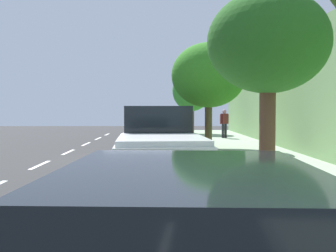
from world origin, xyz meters
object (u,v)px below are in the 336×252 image
object	(u,v)px
parked_suv_red_mid	(162,129)
pedestrian_on_phone	(224,122)
parked_sedan_grey_far	(162,126)
street_tree_corner	(192,91)
parked_pickup_white_second	(159,148)
bicycle_at_curb	(175,137)
cyclist_with_backpack	(180,125)
street_tree_far_end	(209,75)
street_tree_mid_block	(268,44)

from	to	relation	value
parked_suv_red_mid	pedestrian_on_phone	world-z (taller)	parked_suv_red_mid
parked_sedan_grey_far	street_tree_corner	world-z (taller)	street_tree_corner
parked_pickup_white_second	bicycle_at_curb	xyz separation A→B (m)	(0.74, 11.89, -0.54)
cyclist_with_backpack	street_tree_corner	xyz separation A→B (m)	(1.19, 8.25, 2.16)
bicycle_at_curb	pedestrian_on_phone	size ratio (longest dim) A/B	0.77
parked_pickup_white_second	street_tree_far_end	distance (m)	9.11
parked_suv_red_mid	street_tree_corner	world-z (taller)	street_tree_corner
street_tree_mid_block	street_tree_corner	distance (m)	21.98
parked_pickup_white_second	street_tree_far_end	world-z (taller)	street_tree_far_end
street_tree_mid_block	street_tree_corner	size ratio (longest dim) A/B	0.89
parked_suv_red_mid	bicycle_at_curb	xyz separation A→B (m)	(0.69, 4.18, -0.66)
cyclist_with_backpack	street_tree_corner	size ratio (longest dim) A/B	0.37
parked_pickup_white_second	parked_suv_red_mid	size ratio (longest dim) A/B	1.12
cyclist_with_backpack	pedestrian_on_phone	xyz separation A→B (m)	(2.81, 3.36, 0.08)
street_tree_far_end	pedestrian_on_phone	xyz separation A→B (m)	(1.63, 6.31, -2.27)
cyclist_with_backpack	pedestrian_on_phone	bearing A→B (deg)	50.06
bicycle_at_curb	street_tree_mid_block	distance (m)	14.50
street_tree_far_end	street_tree_corner	xyz separation A→B (m)	(0.00, 11.20, -0.20)
parked_pickup_white_second	street_tree_corner	distance (m)	19.95
cyclist_with_backpack	street_tree_far_end	bearing A→B (deg)	-68.13
parked_pickup_white_second	street_tree_corner	world-z (taller)	street_tree_corner
parked_sedan_grey_far	street_tree_mid_block	xyz separation A→B (m)	(2.12, -19.66, 2.38)
street_tree_mid_block	parked_pickup_white_second	bearing A→B (deg)	133.32
pedestrian_on_phone	cyclist_with_backpack	bearing A→B (deg)	-129.94
pedestrian_on_phone	bicycle_at_curb	bearing A→B (deg)	-135.96
parked_suv_red_mid	street_tree_mid_block	xyz separation A→B (m)	(2.10, -9.98, 2.11)
parked_sedan_grey_far	bicycle_at_curb	distance (m)	5.56
parked_pickup_white_second	street_tree_mid_block	world-z (taller)	street_tree_mid_block
cyclist_with_backpack	street_tree_far_end	world-z (taller)	street_tree_far_end
parked_suv_red_mid	cyclist_with_backpack	world-z (taller)	parked_suv_red_mid
street_tree_mid_block	street_tree_far_end	bearing A→B (deg)	90.00
cyclist_with_backpack	street_tree_far_end	size ratio (longest dim) A/B	0.36
parked_pickup_white_second	parked_sedan_grey_far	size ratio (longest dim) A/B	1.22
parked_sedan_grey_far	pedestrian_on_phone	world-z (taller)	pedestrian_on_phone
parked_pickup_white_second	bicycle_at_curb	distance (m)	11.92
parked_pickup_white_second	bicycle_at_curb	bearing A→B (deg)	86.42
parked_pickup_white_second	bicycle_at_curb	size ratio (longest dim) A/B	4.11
bicycle_at_curb	cyclist_with_backpack	xyz separation A→B (m)	(0.22, -0.43, 0.65)
bicycle_at_curb	street_tree_corner	size ratio (longest dim) A/B	0.29
parked_suv_red_mid	parked_sedan_grey_far	xyz separation A→B (m)	(-0.02, 9.68, -0.27)
parked_sedan_grey_far	street_tree_mid_block	distance (m)	19.92
parked_suv_red_mid	parked_pickup_white_second	bearing A→B (deg)	-90.37
parked_sedan_grey_far	street_tree_far_end	world-z (taller)	street_tree_far_end
parked_sedan_grey_far	street_tree_mid_block	world-z (taller)	street_tree_mid_block
street_tree_mid_block	street_tree_far_end	size ratio (longest dim) A/B	0.86
street_tree_far_end	parked_sedan_grey_far	bearing A→B (deg)	103.43
bicycle_at_curb	pedestrian_on_phone	xyz separation A→B (m)	(3.03, 2.93, 0.74)
parked_sedan_grey_far	cyclist_with_backpack	xyz separation A→B (m)	(0.93, -5.93, 0.26)
parked_sedan_grey_far	street_tree_corner	distance (m)	3.97
bicycle_at_curb	street_tree_mid_block	world-z (taller)	street_tree_mid_block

